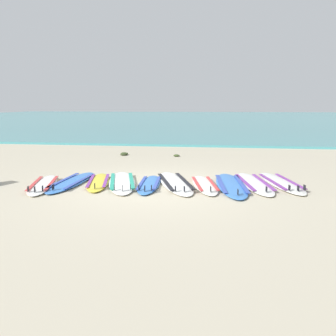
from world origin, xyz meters
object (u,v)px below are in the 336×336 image
Objects in this scene: surfboard_4 at (149,184)px; surfboard_2 at (98,182)px; surfboard_7 at (231,185)px; surfboard_9 at (281,183)px; surfboard_8 at (254,183)px; surfboard_3 at (122,182)px; surfboard_5 at (175,183)px; surfboard_1 at (72,182)px; surfboard_0 at (43,185)px; surfboard_6 at (205,185)px.

surfboard_2 is at bearing 176.37° from surfboard_4.
surfboard_7 is at bearing 2.07° from surfboard_2.
surfboard_4 and surfboard_9 have the same top height.
surfboard_8 is at bearing 23.90° from surfboard_7.
surfboard_3 is 1.25m from surfboard_5.
surfboard_1 and surfboard_5 have the same top height.
surfboard_0 and surfboard_4 have the same top height.
surfboard_3 is at bearing -173.13° from surfboard_9.
surfboard_5 is (0.57, 0.25, -0.00)m from surfboard_4.
surfboard_7 is at bearing 5.86° from surfboard_4.
surfboard_0 is at bearing -163.80° from surfboard_3.
surfboard_3 is (1.18, 0.14, 0.00)m from surfboard_1.
surfboard_0 is 1.24m from surfboard_2.
surfboard_1 is 1.86m from surfboard_4.
surfboard_8 is at bearing -166.25° from surfboard_9.
surfboard_5 is 0.71m from surfboard_6.
surfboard_3 and surfboard_7 have the same top height.
surfboard_6 is 1.17m from surfboard_8.
surfboard_8 is (3.63, 0.35, -0.00)m from surfboard_2.
surfboard_3 and surfboard_9 have the same top height.
surfboard_2 and surfboard_4 have the same top height.
surfboard_8 is (3.07, 0.29, -0.00)m from surfboard_3.
surfboard_0 is 0.82× the size of surfboard_5.
surfboard_4 is 0.62m from surfboard_5.
surfboard_9 is at bearing 10.88° from surfboard_4.
surfboard_1 is 1.19m from surfboard_3.
surfboard_7 is at bearing -2.49° from surfboard_5.
surfboard_6 is 0.84× the size of surfboard_9.
surfboard_2 is at bearing -174.53° from surfboard_8.
surfboard_1 is 1.15× the size of surfboard_6.
surfboard_6 is (1.94, -0.02, -0.00)m from surfboard_3.
surfboard_4 is at bearing -174.14° from surfboard_7.
surfboard_9 is at bearing 6.87° from surfboard_3.
surfboard_8 is at bearing 15.29° from surfboard_6.
surfboard_5 is at bearing 6.02° from surfboard_1.
surfboard_6 and surfboard_9 have the same top height.
surfboard_1 and surfboard_9 have the same top height.
surfboard_7 is (2.53, 0.06, -0.00)m from surfboard_3.
surfboard_1 is at bearing -179.73° from surfboard_4.
surfboard_1 is 1.19× the size of surfboard_4.
surfboard_0 and surfboard_6 have the same top height.
surfboard_0 is 3.02m from surfboard_5.
surfboard_4 and surfboard_5 have the same top height.
surfboard_4 is at bearing -156.45° from surfboard_5.
surfboard_0 is at bearing -146.44° from surfboard_1.
surfboard_3 is (1.72, 0.50, -0.00)m from surfboard_0.
surfboard_4 is 1.87m from surfboard_7.
surfboard_5 is (2.96, 0.61, -0.00)m from surfboard_0.
surfboard_3 is 2.53m from surfboard_7.
surfboard_3 is 1.25× the size of surfboard_6.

